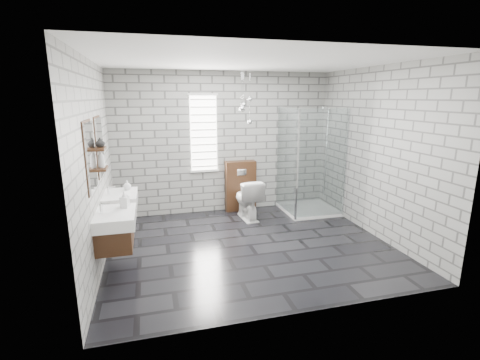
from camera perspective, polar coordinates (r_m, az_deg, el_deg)
name	(u,v)px	position (r m, az deg, el deg)	size (l,w,h in m)	color
floor	(250,246)	(5.46, 1.62, -10.71)	(4.20, 3.60, 0.02)	black
ceiling	(251,60)	(5.00, 1.84, 19.04)	(4.20, 3.60, 0.02)	white
wall_back	(224,143)	(6.79, -2.63, 6.07)	(4.20, 0.02, 2.70)	gray
wall_front	(304,190)	(3.40, 10.39, -1.68)	(4.20, 0.02, 2.70)	gray
wall_left	(95,166)	(4.90, -22.68, 2.14)	(0.02, 3.60, 2.70)	gray
wall_right	(377,153)	(6.00, 21.50, 4.15)	(0.02, 3.60, 2.70)	gray
vanity_left	(112,220)	(4.57, -20.24, -6.13)	(0.47, 0.70, 1.57)	#3F2513
vanity_right	(118,200)	(5.41, -19.43, -3.07)	(0.47, 0.70, 1.57)	#3F2513
shelf_lower	(101,169)	(4.85, -21.79, 1.75)	(0.14, 0.30, 0.03)	#3F2513
shelf_upper	(100,149)	(4.81, -22.06, 4.78)	(0.14, 0.30, 0.03)	#3F2513
window	(204,133)	(6.67, -5.98, 7.60)	(0.56, 0.05, 1.48)	white
cistern_panel	(240,186)	(6.91, 0.07, -0.96)	(0.60, 0.20, 1.00)	#3F2513
flush_plate	(242,172)	(6.75, 0.29, 1.29)	(0.18, 0.01, 0.12)	silver
shower_enclosure	(307,188)	(6.85, 10.96, -1.32)	(1.00, 1.00, 2.03)	white
pendant_cluster	(245,108)	(6.38, 0.89, 11.71)	(0.29, 0.25, 0.96)	silver
toilet	(247,199)	(6.47, 1.22, -3.10)	(0.42, 0.74, 0.76)	white
soap_bottle_a	(124,199)	(4.66, -18.46, -3.02)	(0.10, 0.10, 0.21)	#B2B2B2
soap_bottle_b	(127,185)	(5.54, -18.04, -0.80)	(0.11, 0.11, 0.15)	#B2B2B2
soap_bottle_c	(101,159)	(4.81, -21.83, 3.25)	(0.09, 0.09, 0.23)	#B2B2B2
vase	(100,142)	(4.83, -21.98, 5.74)	(0.12, 0.12, 0.12)	#B2B2B2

